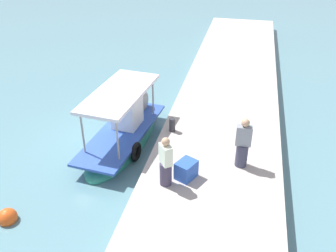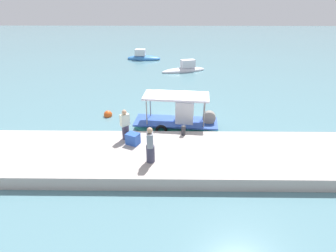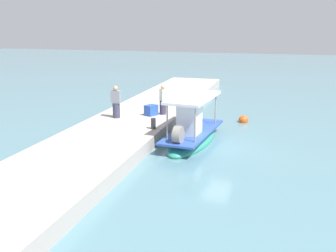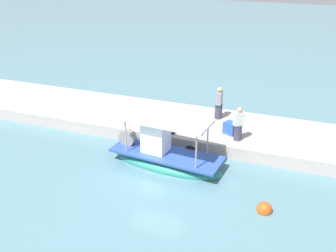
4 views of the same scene
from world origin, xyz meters
name	(u,v)px [view 4 (image 4 of 4)]	position (x,y,z in m)	size (l,w,h in m)	color
ground_plane	(161,172)	(0.00, 0.00, 0.00)	(120.00, 120.00, 0.00)	slate
dock_quay	(191,126)	(0.00, -4.48, 0.32)	(36.00, 4.55, 0.65)	#BAAEA7
main_fishing_boat	(164,155)	(0.13, -0.72, 0.45)	(5.54, 2.27, 2.68)	teal
fisherman_near_bollard	(219,104)	(-1.25, -5.36, 1.46)	(0.41, 0.52, 1.80)	#393A51
fisherman_by_crate	(238,125)	(-2.76, -3.11, 1.42)	(0.55, 0.53, 1.71)	#3F3951
mooring_bollard	(173,129)	(0.42, -2.63, 0.92)	(0.24, 0.24, 0.54)	#2D2D33
cargo_crate	(231,128)	(-2.30, -3.67, 0.95)	(0.65, 0.52, 0.60)	blue
marker_buoy	(264,209)	(-4.76, 1.34, 0.12)	(0.59, 0.59, 0.59)	#E8541A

